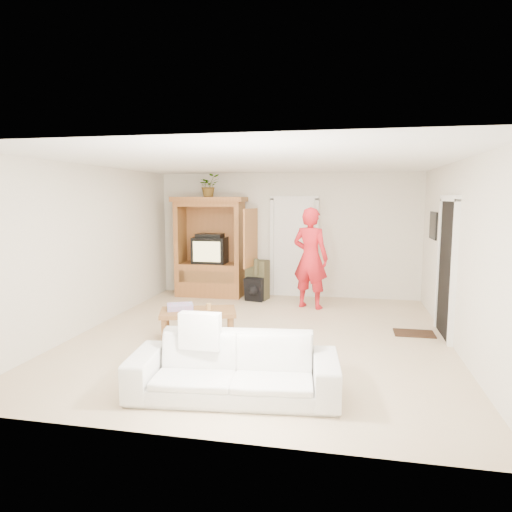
# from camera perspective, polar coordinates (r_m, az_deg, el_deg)

# --- Properties ---
(floor) EXTENTS (6.00, 6.00, 0.00)m
(floor) POSITION_cam_1_polar(r_m,az_deg,el_deg) (7.01, 0.57, -10.03)
(floor) COLOR tan
(floor) RESTS_ON ground
(ceiling) EXTENTS (6.00, 6.00, 0.00)m
(ceiling) POSITION_cam_1_polar(r_m,az_deg,el_deg) (6.70, 0.60, 11.68)
(ceiling) COLOR white
(ceiling) RESTS_ON floor
(wall_back) EXTENTS (5.50, 0.00, 5.50)m
(wall_back) POSITION_cam_1_polar(r_m,az_deg,el_deg) (9.68, 3.92, 2.64)
(wall_back) COLOR silver
(wall_back) RESTS_ON floor
(wall_front) EXTENTS (5.50, 0.00, 5.50)m
(wall_front) POSITION_cam_1_polar(r_m,az_deg,el_deg) (3.86, -7.81, -4.59)
(wall_front) COLOR silver
(wall_front) RESTS_ON floor
(wall_left) EXTENTS (0.00, 6.00, 6.00)m
(wall_left) POSITION_cam_1_polar(r_m,az_deg,el_deg) (7.73, -19.87, 1.02)
(wall_left) COLOR silver
(wall_left) RESTS_ON floor
(wall_right) EXTENTS (0.00, 6.00, 6.00)m
(wall_right) POSITION_cam_1_polar(r_m,az_deg,el_deg) (6.78, 24.05, -0.01)
(wall_right) COLOR silver
(wall_right) RESTS_ON floor
(armoire) EXTENTS (1.82, 1.14, 2.10)m
(armoire) POSITION_cam_1_polar(r_m,az_deg,el_deg) (9.73, -5.61, 0.33)
(armoire) COLOR #9C5930
(armoire) RESTS_ON floor
(door_back) EXTENTS (0.85, 0.05, 2.04)m
(door_back) POSITION_cam_1_polar(r_m,az_deg,el_deg) (9.66, 4.76, 0.95)
(door_back) COLOR white
(door_back) RESTS_ON floor
(doorway_right) EXTENTS (0.05, 0.90, 2.04)m
(doorway_right) POSITION_cam_1_polar(r_m,az_deg,el_deg) (7.40, 22.75, -1.57)
(doorway_right) COLOR black
(doorway_right) RESTS_ON floor
(framed_picture) EXTENTS (0.03, 0.60, 0.48)m
(framed_picture) POSITION_cam_1_polar(r_m,az_deg,el_deg) (8.61, 21.29, 3.57)
(framed_picture) COLOR black
(framed_picture) RESTS_ON wall_right
(doormat) EXTENTS (0.60, 0.40, 0.02)m
(doormat) POSITION_cam_1_polar(r_m,az_deg,el_deg) (7.54, 19.15, -9.11)
(doormat) COLOR #382316
(doormat) RESTS_ON floor
(plant) EXTENTS (0.56, 0.54, 0.47)m
(plant) POSITION_cam_1_polar(r_m,az_deg,el_deg) (9.63, -5.91, 8.75)
(plant) COLOR #4C7238
(plant) RESTS_ON armoire
(man) EXTENTS (0.81, 0.67, 1.91)m
(man) POSITION_cam_1_polar(r_m,az_deg,el_deg) (8.66, 6.81, -0.25)
(man) COLOR red
(man) RESTS_ON floor
(sofa) EXTENTS (2.26, 1.08, 0.64)m
(sofa) POSITION_cam_1_polar(r_m,az_deg,el_deg) (4.95, -2.79, -13.67)
(sofa) COLOR silver
(sofa) RESTS_ON floor
(coffee_table) EXTENTS (1.24, 0.92, 0.41)m
(coffee_table) POSITION_cam_1_polar(r_m,az_deg,el_deg) (6.94, -7.25, -7.17)
(coffee_table) COLOR brown
(coffee_table) RESTS_ON floor
(towel) EXTENTS (0.46, 0.41, 0.08)m
(towel) POSITION_cam_1_polar(r_m,az_deg,el_deg) (7.01, -9.47, -6.27)
(towel) COLOR #FF54A9
(towel) RESTS_ON coffee_table
(candle) EXTENTS (0.08, 0.08, 0.10)m
(candle) POSITION_cam_1_polar(r_m,az_deg,el_deg) (6.91, -5.93, -6.32)
(candle) COLOR tan
(candle) RESTS_ON coffee_table
(backpack_black) EXTENTS (0.42, 0.30, 0.47)m
(backpack_black) POSITION_cam_1_polar(r_m,az_deg,el_deg) (9.26, -0.16, -4.23)
(backpack_black) COLOR black
(backpack_black) RESTS_ON floor
(backpack_olive) EXTENTS (0.48, 0.40, 0.81)m
(backpack_olive) POSITION_cam_1_polar(r_m,az_deg,el_deg) (9.40, 0.19, -2.99)
(backpack_olive) COLOR #47442B
(backpack_olive) RESTS_ON floor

